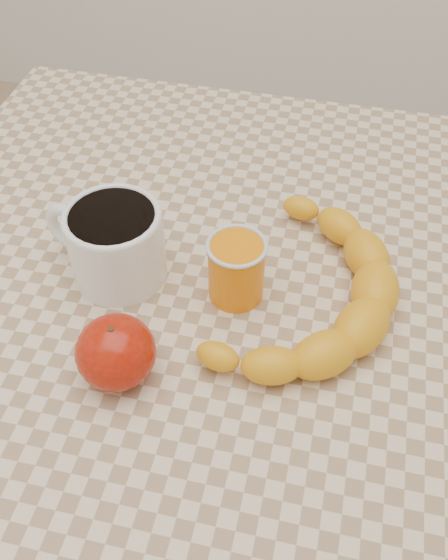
% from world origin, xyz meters
% --- Properties ---
extents(ground, '(3.00, 3.00, 0.00)m').
position_xyz_m(ground, '(0.00, 0.00, 0.00)').
color(ground, tan).
rests_on(ground, ground).
extents(table, '(0.80, 0.80, 0.75)m').
position_xyz_m(table, '(0.00, 0.00, 0.66)').
color(table, beige).
rests_on(table, ground).
extents(coffee_mug, '(0.15, 0.12, 0.09)m').
position_xyz_m(coffee_mug, '(-0.12, 0.00, 0.80)').
color(coffee_mug, white).
rests_on(coffee_mug, table).
extents(orange_juice_glass, '(0.06, 0.06, 0.07)m').
position_xyz_m(orange_juice_glass, '(0.01, 0.00, 0.79)').
color(orange_juice_glass, orange).
rests_on(orange_juice_glass, table).
extents(apple, '(0.10, 0.10, 0.07)m').
position_xyz_m(apple, '(-0.07, -0.12, 0.78)').
color(apple, '#8E0D04').
rests_on(apple, table).
extents(banana, '(0.43, 0.46, 0.05)m').
position_xyz_m(banana, '(0.08, 0.00, 0.77)').
color(banana, '#F3A715').
rests_on(banana, table).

